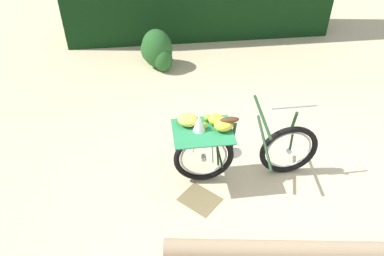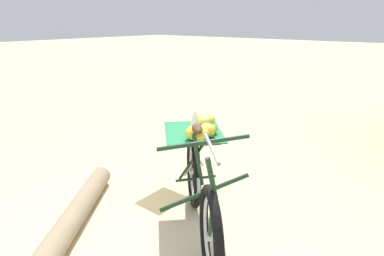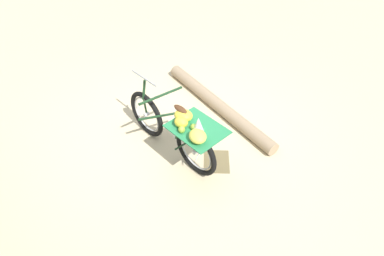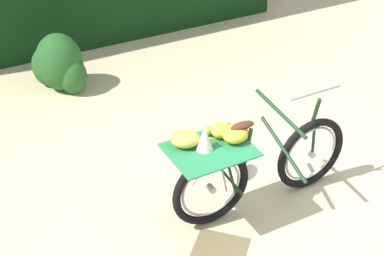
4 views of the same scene
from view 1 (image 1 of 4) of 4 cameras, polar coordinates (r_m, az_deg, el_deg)
ground_plane at (r=4.86m, az=10.66°, el=-8.13°), size 60.00×60.00×0.00m
bicycle at (r=4.56m, az=6.72°, el=-2.72°), size 1.46×1.48×1.03m
fallen_log at (r=4.19m, az=14.46°, el=-17.30°), size 2.18×1.71×0.20m
shrub_cluster at (r=6.96m, az=-5.29°, el=11.42°), size 0.75×0.51×0.71m
leaf_litter_patch at (r=4.60m, az=1.17°, el=-10.60°), size 0.44×0.36×0.01m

